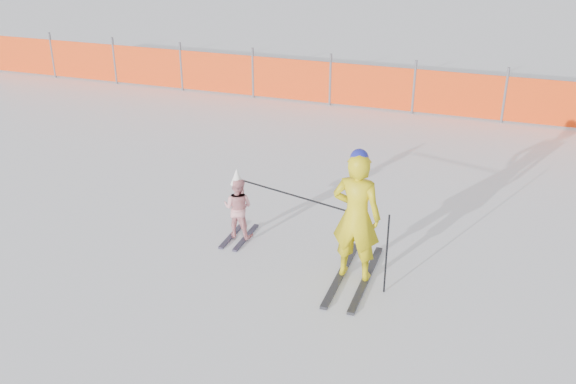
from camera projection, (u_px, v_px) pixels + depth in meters
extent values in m
plane|color=white|center=(276.00, 275.00, 8.56)|extent=(120.00, 120.00, 0.00)
cube|color=black|center=(341.00, 274.00, 8.54)|extent=(0.09, 1.68, 0.04)
cube|color=black|center=(366.00, 278.00, 8.44)|extent=(0.09, 1.68, 0.04)
imported|color=yellow|center=(356.00, 216.00, 8.12)|extent=(0.65, 0.45, 1.73)
sphere|color=#1B1F94|center=(359.00, 158.00, 7.79)|extent=(0.23, 0.23, 0.23)
cube|color=black|center=(232.00, 235.00, 9.54)|extent=(0.09, 0.84, 0.03)
cube|color=black|center=(246.00, 237.00, 9.47)|extent=(0.09, 0.84, 0.03)
imported|color=pink|center=(238.00, 207.00, 9.31)|extent=(0.45, 0.35, 0.92)
cone|color=white|center=(237.00, 176.00, 9.10)|extent=(0.19, 0.19, 0.24)
cylinder|color=black|center=(387.00, 254.00, 7.96)|extent=(0.02, 0.02, 1.10)
cylinder|color=black|center=(293.00, 195.00, 8.61)|extent=(1.64, 0.48, 0.02)
cylinder|color=#595960|center=(52.00, 55.00, 17.75)|extent=(0.06, 0.06, 1.25)
cylinder|color=#595960|center=(115.00, 61.00, 17.14)|extent=(0.06, 0.06, 1.25)
cylinder|color=#595960|center=(181.00, 67.00, 16.54)|extent=(0.06, 0.06, 1.25)
cylinder|color=#595960|center=(253.00, 73.00, 15.94)|extent=(0.06, 0.06, 1.25)
cylinder|color=#595960|center=(330.00, 80.00, 15.33)|extent=(0.06, 0.06, 1.25)
cylinder|color=#595960|center=(414.00, 87.00, 14.73)|extent=(0.06, 0.06, 1.25)
cylinder|color=#595960|center=(505.00, 95.00, 14.12)|extent=(0.06, 0.06, 1.25)
cube|color=#FF410D|center=(285.00, 79.00, 15.71)|extent=(17.70, 0.03, 1.00)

